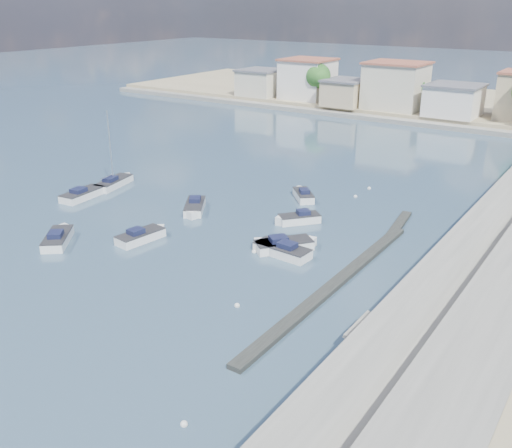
{
  "coord_description": "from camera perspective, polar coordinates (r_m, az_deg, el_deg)",
  "views": [
    {
      "loc": [
        23.67,
        -25.11,
        20.16
      ],
      "look_at": [
        -3.13,
        14.2,
        1.4
      ],
      "focal_mm": 40.0,
      "sensor_mm": 36.0,
      "label": 1
    }
  ],
  "objects": [
    {
      "name": "motorboat_c",
      "position": [
        48.41,
        2.4,
        -2.62
      ],
      "size": [
        5.58,
        2.22,
        1.48
      ],
      "color": "white",
      "rests_on": "ground"
    },
    {
      "name": "far_shore_land",
      "position": [
        121.05,
        22.95,
        10.6
      ],
      "size": [
        160.0,
        40.0,
        1.4
      ],
      "primitive_type": "cube",
      "color": "gray",
      "rests_on": "ground"
    },
    {
      "name": "motorboat_f",
      "position": [
        62.17,
        4.72,
        2.89
      ],
      "size": [
        3.82,
        3.95,
        1.48
      ],
      "color": "white",
      "rests_on": "ground"
    },
    {
      "name": "motorboat_b",
      "position": [
        52.19,
        -11.27,
        -1.19
      ],
      "size": [
        2.39,
        5.07,
        1.48
      ],
      "color": "white",
      "rests_on": "ground"
    },
    {
      "name": "motorboat_d",
      "position": [
        55.25,
        4.14,
        0.48
      ],
      "size": [
        3.79,
        4.05,
        1.48
      ],
      "color": "white",
      "rests_on": "ground"
    },
    {
      "name": "motorboat_a",
      "position": [
        53.75,
        -19.15,
        -1.33
      ],
      "size": [
        4.48,
        4.88,
        1.48
      ],
      "color": "white",
      "rests_on": "ground"
    },
    {
      "name": "motorboat_g",
      "position": [
        58.49,
        -6.17,
        1.62
      ],
      "size": [
        4.11,
        4.92,
        1.48
      ],
      "color": "white",
      "rests_on": "ground"
    },
    {
      "name": "motorboat_h",
      "position": [
        49.4,
        3.09,
        -2.12
      ],
      "size": [
        4.62,
        5.09,
        1.48
      ],
      "color": "white",
      "rests_on": "ground"
    },
    {
      "name": "mooring_buoys",
      "position": [
        48.68,
        6.16,
        -3.01
      ],
      "size": [
        13.55,
        41.91,
        0.4
      ],
      "color": "silver",
      "rests_on": "ground"
    },
    {
      "name": "seawall_walkway",
      "position": [
        43.01,
        23.75,
        -7.07
      ],
      "size": [
        5.0,
        90.0,
        1.8
      ],
      "primitive_type": "cube",
      "color": "slate",
      "rests_on": "ground"
    },
    {
      "name": "motorboat_e",
      "position": [
        65.08,
        -16.77,
        2.88
      ],
      "size": [
        2.54,
        5.8,
        1.48
      ],
      "color": "white",
      "rests_on": "ground"
    },
    {
      "name": "breakwater",
      "position": [
        45.93,
        9.35,
        -4.59
      ],
      "size": [
        2.0,
        31.02,
        0.35
      ],
      "color": "black",
      "rests_on": "ground"
    },
    {
      "name": "far_shore_quay",
      "position": [
        100.94,
        20.29,
        8.91
      ],
      "size": [
        160.0,
        2.5,
        0.8
      ],
      "primitive_type": "cube",
      "color": "slate",
      "rests_on": "ground"
    },
    {
      "name": "ground",
      "position": [
        72.15,
        13.77,
        4.67
      ],
      "size": [
        400.0,
        400.0,
        0.0
      ],
      "primitive_type": "plane",
      "color": "#273B4E",
      "rests_on": "ground"
    },
    {
      "name": "sailboat",
      "position": [
        68.29,
        -13.93,
        4.07
      ],
      "size": [
        3.07,
        6.13,
        9.0
      ],
      "color": "white",
      "rests_on": "ground"
    }
  ]
}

